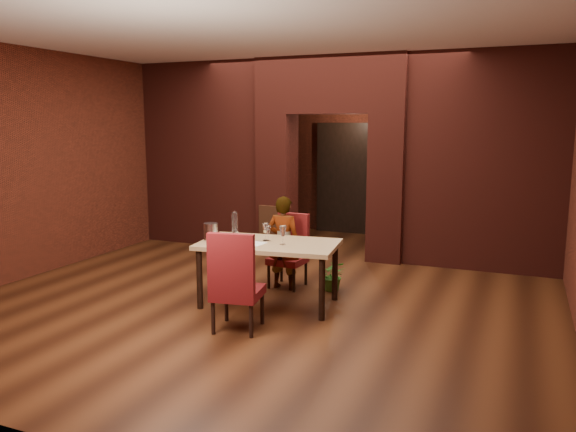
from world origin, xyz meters
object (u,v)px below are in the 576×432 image
chair_far (287,251)px  potted_plant (333,275)px  wine_glass_a (266,232)px  person_seated (284,243)px  wine_glass_c (283,235)px  wine_glass_b (268,233)px  wine_bucket (211,232)px  water_bottle (235,224)px  chair_near (238,280)px  dining_table (269,273)px

chair_far → potted_plant: chair_far is taller
chair_far → wine_glass_a: 0.79m
person_seated → potted_plant: 0.77m
wine_glass_a → wine_glass_c: bearing=-25.4°
wine_glass_b → wine_bucket: 0.69m
wine_glass_b → potted_plant: bearing=52.3°
person_seated → wine_glass_c: bearing=113.2°
person_seated → water_bottle: person_seated is taller
water_bottle → wine_bucket: bearing=-119.9°
water_bottle → wine_glass_c: bearing=-14.0°
wine_glass_c → water_bottle: 0.75m
chair_far → wine_glass_b: (0.04, -0.69, 0.37)m
chair_near → wine_glass_a: chair_near is taller
chair_near → person_seated: size_ratio=0.87×
dining_table → person_seated: person_seated is taller
chair_far → potted_plant: bearing=9.3°
chair_far → chair_near: size_ratio=0.90×
dining_table → water_bottle: 0.76m
wine_bucket → chair_far: bearing=57.0°
dining_table → potted_plant: (0.54, 0.82, -0.18)m
person_seated → wine_glass_c: (0.30, -0.73, 0.26)m
wine_glass_c → potted_plant: (0.33, 0.88, -0.67)m
person_seated → water_bottle: size_ratio=3.75×
wine_glass_b → water_bottle: 0.49m
wine_bucket → water_bottle: (0.17, 0.29, 0.06)m
chair_near → wine_glass_a: size_ratio=5.12×
person_seated → wine_glass_c: person_seated is taller
chair_far → water_bottle: water_bottle is taller
chair_far → potted_plant: size_ratio=2.35×
wine_glass_b → chair_near: bearing=-84.9°
person_seated → dining_table: bearing=98.6°
person_seated → wine_bucket: bearing=55.7°
chair_near → potted_plant: (0.50, 1.70, -0.33)m
potted_plant → water_bottle: bearing=-146.5°
water_bottle → potted_plant: 1.46m
wine_glass_a → wine_glass_c: 0.31m
wine_glass_a → water_bottle: bearing=173.9°
person_seated → wine_glass_b: size_ratio=6.67×
person_seated → wine_bucket: size_ratio=5.82×
chair_far → person_seated: size_ratio=0.79×
dining_table → chair_near: bearing=-94.0°
dining_table → chair_far: chair_far is taller
wine_glass_a → wine_glass_c: (0.28, -0.13, 0.01)m
person_seated → potted_plant: size_ratio=2.99×
chair_far → wine_glass_c: wine_glass_c is taller
wine_glass_a → wine_glass_b: (0.04, -0.01, -0.01)m
wine_glass_a → wine_glass_b: 0.04m
chair_far → wine_glass_b: 0.79m
dining_table → chair_near: (0.05, -0.88, 0.16)m
wine_glass_a → wine_bucket: size_ratio=0.99×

